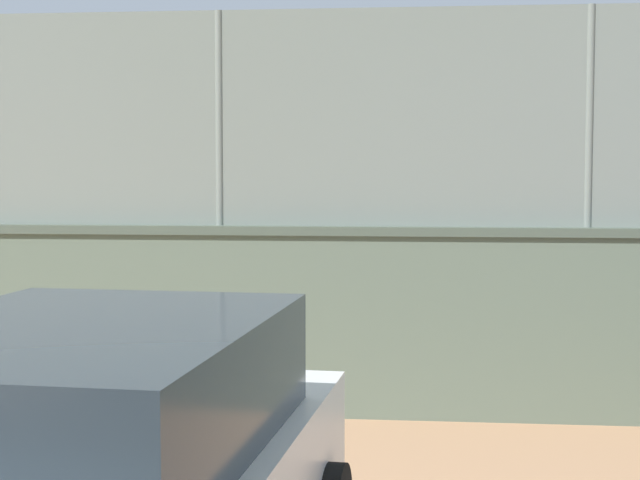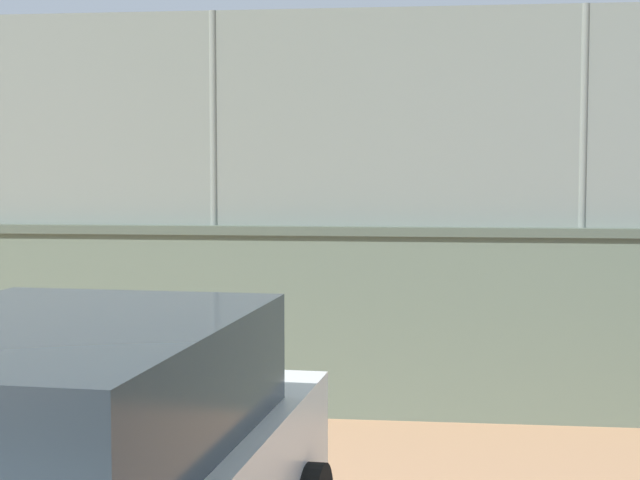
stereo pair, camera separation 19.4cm
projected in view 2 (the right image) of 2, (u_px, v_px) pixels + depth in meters
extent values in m
plane|color=tan|center=(313.00, 268.00, 22.07)|extent=(260.00, 260.00, 0.00)
cylinder|color=gray|center=(584.00, 116.00, 8.33)|extent=(0.07, 0.07, 1.90)
cylinder|color=gray|center=(214.00, 119.00, 8.71)|extent=(0.07, 0.07, 1.90)
cylinder|color=black|center=(561.00, 338.00, 10.50)|extent=(0.21, 0.21, 0.79)
cylinder|color=black|center=(544.00, 336.00, 10.64)|extent=(0.21, 0.21, 0.79)
cylinder|color=#D14C42|center=(554.00, 274.00, 10.52)|extent=(0.48, 0.48, 0.58)
cylinder|color=tan|center=(581.00, 265.00, 10.33)|extent=(0.41, 0.50, 0.17)
cylinder|color=tan|center=(545.00, 260.00, 10.93)|extent=(0.41, 0.50, 0.17)
sphere|color=tan|center=(554.00, 237.00, 10.49)|extent=(0.22, 0.22, 0.22)
cylinder|color=white|center=(554.00, 228.00, 10.48)|extent=(0.33, 0.33, 0.05)
cylinder|color=black|center=(553.00, 259.00, 11.06)|extent=(0.21, 0.26, 0.04)
ellipsoid|color=#333338|center=(563.00, 257.00, 11.22)|extent=(0.21, 0.26, 0.24)
cylinder|color=navy|center=(218.00, 303.00, 13.25)|extent=(0.20, 0.20, 0.79)
cylinder|color=navy|center=(207.00, 302.00, 13.37)|extent=(0.20, 0.20, 0.79)
cylinder|color=#429951|center=(212.00, 252.00, 13.26)|extent=(0.46, 0.46, 0.59)
cylinder|color=tan|center=(231.00, 244.00, 13.11)|extent=(0.35, 0.53, 0.17)
cylinder|color=tan|center=(210.00, 241.00, 13.67)|extent=(0.35, 0.53, 0.17)
sphere|color=tan|center=(212.00, 222.00, 13.23)|extent=(0.22, 0.22, 0.22)
cylinder|color=black|center=(211.00, 215.00, 13.22)|extent=(0.32, 0.32, 0.05)
cylinder|color=black|center=(219.00, 240.00, 13.82)|extent=(0.17, 0.28, 0.04)
ellipsoid|color=#333338|center=(229.00, 239.00, 13.99)|extent=(0.17, 0.28, 0.24)
cylinder|color=navy|center=(585.00, 280.00, 15.87)|extent=(0.20, 0.20, 0.82)
cylinder|color=navy|center=(574.00, 281.00, 15.81)|extent=(0.20, 0.20, 0.82)
cylinder|color=#429951|center=(580.00, 236.00, 15.79)|extent=(0.45, 0.45, 0.61)
cylinder|color=tan|center=(595.00, 228.00, 15.92)|extent=(0.32, 0.57, 0.17)
cylinder|color=tan|center=(554.00, 228.00, 15.98)|extent=(0.32, 0.57, 0.17)
sphere|color=tan|center=(581.00, 210.00, 15.76)|extent=(0.23, 0.23, 0.23)
cylinder|color=red|center=(581.00, 204.00, 15.75)|extent=(0.32, 0.32, 0.05)
cylinder|color=black|center=(548.00, 228.00, 16.15)|extent=(0.15, 0.29, 0.04)
ellipsoid|color=#333338|center=(541.00, 227.00, 16.36)|extent=(0.15, 0.29, 0.24)
cube|color=#28333D|center=(48.00, 387.00, 4.20)|extent=(1.69, 2.40, 0.56)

